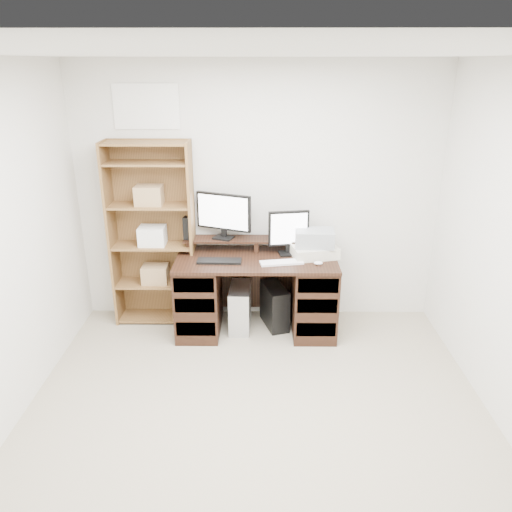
{
  "coord_description": "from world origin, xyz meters",
  "views": [
    {
      "loc": [
        0.02,
        -2.69,
        2.46
      ],
      "look_at": [
        -0.01,
        1.43,
        0.85
      ],
      "focal_mm": 35.0,
      "sensor_mm": 36.0,
      "label": 1
    }
  ],
  "objects_px": {
    "desk": "(256,293)",
    "printer": "(314,251)",
    "tower_silver": "(240,307)",
    "monitor_wide": "(224,214)",
    "bookshelf": "(153,233)",
    "monitor_small": "(289,231)",
    "tower_black": "(274,306)"
  },
  "relations": [
    {
      "from": "desk",
      "to": "printer",
      "type": "bearing_deg",
      "value": 5.24
    },
    {
      "from": "monitor_wide",
      "to": "bookshelf",
      "type": "height_order",
      "value": "bookshelf"
    },
    {
      "from": "printer",
      "to": "desk",
      "type": "bearing_deg",
      "value": 172.46
    },
    {
      "from": "tower_silver",
      "to": "bookshelf",
      "type": "relative_size",
      "value": 0.24
    },
    {
      "from": "monitor_wide",
      "to": "tower_silver",
      "type": "height_order",
      "value": "monitor_wide"
    },
    {
      "from": "monitor_small",
      "to": "bookshelf",
      "type": "height_order",
      "value": "bookshelf"
    },
    {
      "from": "desk",
      "to": "monitor_small",
      "type": "xyz_separation_m",
      "value": [
        0.3,
        0.11,
        0.59
      ]
    },
    {
      "from": "desk",
      "to": "monitor_wide",
      "type": "bearing_deg",
      "value": 145.37
    },
    {
      "from": "tower_black",
      "to": "monitor_wide",
      "type": "bearing_deg",
      "value": 147.27
    },
    {
      "from": "monitor_small",
      "to": "printer",
      "type": "xyz_separation_m",
      "value": [
        0.24,
        -0.06,
        -0.18
      ]
    },
    {
      "from": "monitor_small",
      "to": "printer",
      "type": "relative_size",
      "value": 1.02
    },
    {
      "from": "desk",
      "to": "tower_black",
      "type": "relative_size",
      "value": 3.32
    },
    {
      "from": "tower_silver",
      "to": "tower_black",
      "type": "height_order",
      "value": "tower_silver"
    },
    {
      "from": "printer",
      "to": "monitor_wide",
      "type": "bearing_deg",
      "value": 156.24
    },
    {
      "from": "desk",
      "to": "printer",
      "type": "distance_m",
      "value": 0.68
    },
    {
      "from": "tower_black",
      "to": "bookshelf",
      "type": "relative_size",
      "value": 0.25
    },
    {
      "from": "tower_silver",
      "to": "bookshelf",
      "type": "height_order",
      "value": "bookshelf"
    },
    {
      "from": "tower_black",
      "to": "bookshelf",
      "type": "distance_m",
      "value": 1.38
    },
    {
      "from": "monitor_wide",
      "to": "bookshelf",
      "type": "relative_size",
      "value": 0.29
    },
    {
      "from": "bookshelf",
      "to": "tower_silver",
      "type": "bearing_deg",
      "value": -12.57
    },
    {
      "from": "desk",
      "to": "tower_black",
      "type": "xyz_separation_m",
      "value": [
        0.18,
        0.08,
        -0.18
      ]
    },
    {
      "from": "monitor_small",
      "to": "tower_black",
      "type": "distance_m",
      "value": 0.78
    },
    {
      "from": "monitor_wide",
      "to": "tower_silver",
      "type": "bearing_deg",
      "value": -29.09
    },
    {
      "from": "monitor_small",
      "to": "bookshelf",
      "type": "relative_size",
      "value": 0.23
    },
    {
      "from": "tower_silver",
      "to": "bookshelf",
      "type": "bearing_deg",
      "value": 169.44
    },
    {
      "from": "tower_silver",
      "to": "printer",
      "type": "bearing_deg",
      "value": 4.07
    },
    {
      "from": "monitor_wide",
      "to": "tower_black",
      "type": "distance_m",
      "value": 1.04
    },
    {
      "from": "desk",
      "to": "bookshelf",
      "type": "height_order",
      "value": "bookshelf"
    },
    {
      "from": "desk",
      "to": "printer",
      "type": "relative_size",
      "value": 3.63
    },
    {
      "from": "printer",
      "to": "tower_silver",
      "type": "height_order",
      "value": "printer"
    },
    {
      "from": "bookshelf",
      "to": "desk",
      "type": "bearing_deg",
      "value": -12.01
    },
    {
      "from": "desk",
      "to": "tower_black",
      "type": "height_order",
      "value": "desk"
    }
  ]
}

